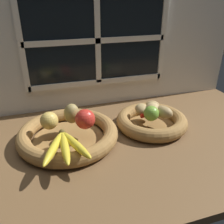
{
  "coord_description": "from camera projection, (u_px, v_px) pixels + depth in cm",
  "views": [
    {
      "loc": [
        -26.38,
        -77.37,
        49.61
      ],
      "look_at": [
        -2.09,
        -0.15,
        9.39
      ],
      "focal_mm": 38.34,
      "sensor_mm": 36.0,
      "label": 1
    }
  ],
  "objects": [
    {
      "name": "ground_plane",
      "position": [
        117.0,
        135.0,
        0.96
      ],
      "size": [
        140.0,
        90.0,
        3.0
      ],
      "primitive_type": "cube",
      "color": "brown"
    },
    {
      "name": "back_wall",
      "position": [
        97.0,
        47.0,
        1.08
      ],
      "size": [
        140.0,
        4.6,
        55.0
      ],
      "color": "silver",
      "rests_on": "ground_plane"
    },
    {
      "name": "pear_brown",
      "position": [
        72.0,
        114.0,
        0.89
      ],
      "size": [
        7.93,
        7.81,
        7.79
      ],
      "primitive_type": "ellipsoid",
      "rotation": [
        0.0,
        0.0,
        2.08
      ],
      "color": "olive",
      "rests_on": "fruit_bowl_left"
    },
    {
      "name": "potato_oblong",
      "position": [
        142.0,
        109.0,
        0.97
      ],
      "size": [
        6.67,
        7.79,
        4.05
      ],
      "primitive_type": "ellipsoid",
      "rotation": [
        0.0,
        0.0,
        4.55
      ],
      "color": "tan",
      "rests_on": "fruit_bowl_right"
    },
    {
      "name": "fruit_bowl_left",
      "position": [
        68.0,
        135.0,
        0.89
      ],
      "size": [
        37.3,
        37.3,
        5.39
      ],
      "color": "olive",
      "rests_on": "ground_plane"
    },
    {
      "name": "potato_small",
      "position": [
        163.0,
        112.0,
        0.94
      ],
      "size": [
        8.28,
        9.53,
        4.88
      ],
      "primitive_type": "ellipsoid",
      "rotation": [
        0.0,
        0.0,
        5.22
      ],
      "color": "#A38451",
      "rests_on": "fruit_bowl_right"
    },
    {
      "name": "lime_near",
      "position": [
        151.0,
        113.0,
        0.92
      ],
      "size": [
        5.93,
        5.93,
        5.93
      ],
      "primitive_type": "sphere",
      "color": "#6B9E33",
      "rests_on": "fruit_bowl_right"
    },
    {
      "name": "fruit_bowl_right",
      "position": [
        152.0,
        121.0,
        0.98
      ],
      "size": [
        28.93,
        28.93,
        5.39
      ],
      "color": "olive",
      "rests_on": "ground_plane"
    },
    {
      "name": "potato_large",
      "position": [
        153.0,
        109.0,
        0.96
      ],
      "size": [
        8.42,
        9.24,
        5.18
      ],
      "primitive_type": "ellipsoid",
      "rotation": [
        0.0,
        0.0,
        1.14
      ],
      "color": "tan",
      "rests_on": "fruit_bowl_right"
    },
    {
      "name": "apple_red_right",
      "position": [
        85.0,
        119.0,
        0.86
      ],
      "size": [
        7.33,
        7.33,
        7.33
      ],
      "primitive_type": "sphere",
      "color": "red",
      "rests_on": "fruit_bowl_left"
    },
    {
      "name": "chili_pepper",
      "position": [
        153.0,
        114.0,
        0.96
      ],
      "size": [
        10.7,
        2.45,
        1.76
      ],
      "primitive_type": "cone",
      "rotation": [
        0.0,
        1.57,
        0.07
      ],
      "color": "red",
      "rests_on": "fruit_bowl_right"
    },
    {
      "name": "banana_bunch_front",
      "position": [
        65.0,
        146.0,
        0.75
      ],
      "size": [
        15.88,
        19.56,
        2.62
      ],
      "color": "gold",
      "rests_on": "fruit_bowl_left"
    },
    {
      "name": "potato_back",
      "position": [
        152.0,
        106.0,
        1.0
      ],
      "size": [
        7.08,
        6.38,
        4.19
      ],
      "primitive_type": "ellipsoid",
      "rotation": [
        0.0,
        0.0,
        2.9
      ],
      "color": "#A38451",
      "rests_on": "fruit_bowl_right"
    },
    {
      "name": "apple_golden_left",
      "position": [
        49.0,
        121.0,
        0.86
      ],
      "size": [
        6.5,
        6.5,
        6.5
      ],
      "primitive_type": "sphere",
      "color": "#DBB756",
      "rests_on": "fruit_bowl_left"
    }
  ]
}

